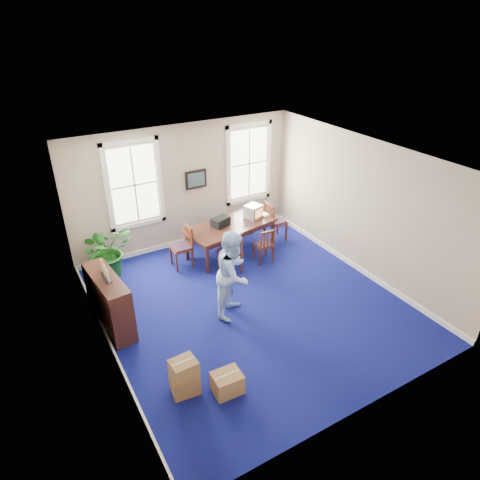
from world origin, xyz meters
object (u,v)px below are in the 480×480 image
credenza (109,301)px  potted_plant (107,251)px  chair_near_left (230,252)px  cardboard_boxes (192,368)px  crt_tv (253,211)px  conference_table (231,238)px  man (233,274)px

credenza → potted_plant: size_ratio=1.17×
chair_near_left → cardboard_boxes: (-2.27, -2.80, -0.19)m
crt_tv → potted_plant: (-3.72, 0.44, -0.32)m
conference_table → chair_near_left: chair_near_left is taller
crt_tv → chair_near_left: size_ratio=0.39×
man → potted_plant: (-1.85, 2.71, -0.28)m
conference_table → potted_plant: potted_plant is taller
conference_table → potted_plant: 3.08m
man → cardboard_boxes: 2.17m
crt_tv → man: (-1.86, -2.27, -0.04)m
chair_near_left → cardboard_boxes: bearing=53.4°
potted_plant → cardboard_boxes: potted_plant is taller
man → credenza: 2.48m
crt_tv → potted_plant: size_ratio=0.32×
chair_near_left → credenza: credenza is taller
crt_tv → credenza: bearing=-178.7°
cardboard_boxes → man: bearing=41.2°
crt_tv → chair_near_left: 1.51m
conference_table → man: 2.57m
crt_tv → cardboard_boxes: size_ratio=0.34×
credenza → cardboard_boxes: credenza is taller
man → credenza: bearing=119.3°
man → potted_plant: 3.30m
crt_tv → credenza: credenza is taller
chair_near_left → potted_plant: potted_plant is taller
potted_plant → cardboard_boxes: size_ratio=1.07×
conference_table → crt_tv: crt_tv is taller
chair_near_left → credenza: size_ratio=0.70×
conference_table → crt_tv: size_ratio=5.65×
conference_table → man: man is taller
crt_tv → credenza: 4.44m
crt_tv → potted_plant: 3.76m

